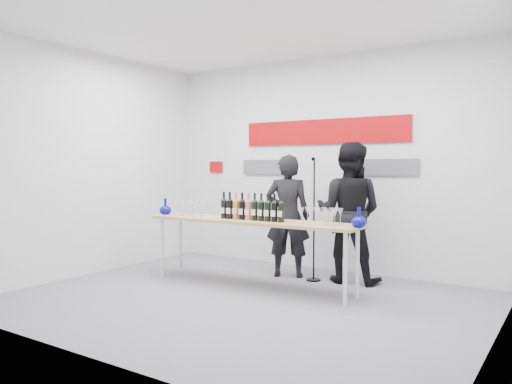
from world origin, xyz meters
TOP-DOWN VIEW (x-y plane):
  - ground at (0.00, 0.00)m, footprint 5.00×5.00m
  - back_wall at (0.00, 2.00)m, footprint 5.00×0.04m
  - signage at (-0.06, 1.97)m, footprint 3.38×0.02m
  - tasting_table at (-0.25, 0.54)m, footprint 2.74×0.62m
  - wine_bottles at (-0.22, 0.50)m, footprint 0.89×0.10m
  - decanter_left at (-1.61, 0.48)m, footprint 0.16×0.16m
  - decanter_right at (1.11, 0.56)m, footprint 0.16×0.16m
  - glasses_left at (-1.21, 0.51)m, footprint 0.37×0.23m
  - glasses_right at (0.66, 0.57)m, footprint 0.47×0.24m
  - presenter_left at (-0.16, 1.27)m, footprint 0.69×0.58m
  - presenter_right at (0.63, 1.44)m, footprint 0.94×0.77m
  - mic_stand at (0.23, 1.25)m, footprint 0.18×0.18m

SIDE VIEW (x-z plane):
  - ground at x=0.00m, z-range 0.00..0.00m
  - mic_stand at x=0.23m, z-range -0.31..1.27m
  - tasting_table at x=-0.25m, z-range 0.35..1.17m
  - presenter_left at x=-0.16m, z-range 0.00..1.62m
  - presenter_right at x=0.63m, z-range 0.00..1.76m
  - glasses_right at x=0.66m, z-range 0.82..1.00m
  - glasses_left at x=-1.21m, z-range 0.82..1.00m
  - decanter_left at x=-1.61m, z-range 0.82..1.03m
  - decanter_right at x=1.11m, z-range 0.82..1.03m
  - wine_bottles at x=-0.22m, z-range 0.82..1.15m
  - back_wall at x=0.00m, z-range 0.00..3.00m
  - signage at x=-0.06m, z-range 1.41..2.20m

